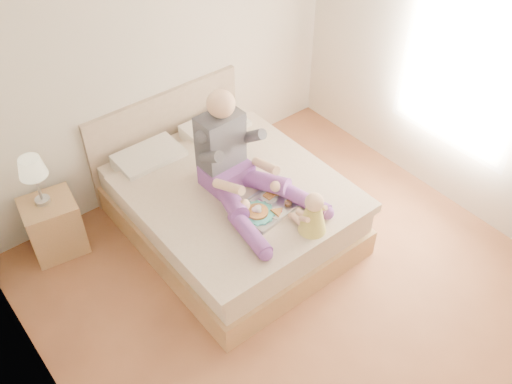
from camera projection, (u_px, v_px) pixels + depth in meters
room at (322, 154)px, 3.93m from camera, size 4.02×4.22×2.71m
bed at (226, 202)px, 5.32m from camera, size 1.70×2.18×1.00m
nightstand at (54, 226)px, 5.13m from camera, size 0.52×0.47×0.56m
lamp at (32, 170)px, 4.71m from camera, size 0.24×0.24×0.49m
adult at (236, 165)px, 4.81m from camera, size 0.81×1.16×0.96m
tray at (265, 206)px, 4.80m from camera, size 0.52×0.43×0.14m
baby at (312, 215)px, 4.55m from camera, size 0.25×0.34×0.38m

